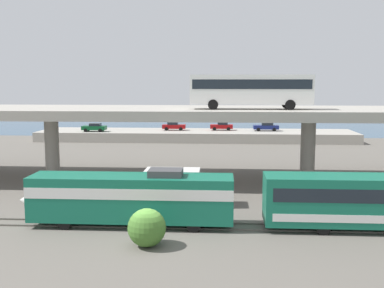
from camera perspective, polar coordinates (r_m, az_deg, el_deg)
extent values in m
plane|color=#605B54|center=(30.63, -5.38, -12.20)|extent=(260.00, 260.00, 0.00)
cube|color=#59544C|center=(33.65, -4.49, -10.25)|extent=(110.00, 0.12, 0.12)
cube|color=#59544C|center=(35.06, -4.14, -9.51)|extent=(110.00, 0.12, 0.12)
cube|color=#14664C|center=(34.11, -7.42, -6.52)|extent=(14.67, 3.00, 3.20)
cube|color=silver|center=(33.97, -7.44, -5.58)|extent=(14.67, 3.04, 0.77)
cone|color=silver|center=(36.30, -18.93, -6.53)|extent=(2.00, 2.85, 2.85)
cube|color=black|center=(35.48, -16.77, -4.74)|extent=(2.00, 2.70, 1.02)
cube|color=#3F3F42|center=(33.32, -3.25, -3.54)|extent=(2.40, 1.80, 0.50)
cylinder|color=black|center=(34.45, -15.42, -9.35)|extent=(0.96, 0.18, 0.96)
cylinder|color=black|center=(36.91, -14.05, -8.17)|extent=(0.96, 0.18, 0.96)
cylinder|color=black|center=(32.68, 0.19, -10.00)|extent=(0.96, 0.18, 0.96)
cylinder|color=black|center=(35.26, 0.46, -8.68)|extent=(0.96, 0.18, 0.96)
cylinder|color=black|center=(33.38, 15.86, -9.95)|extent=(0.92, 0.18, 0.92)
cylinder|color=black|center=(35.91, 14.95, -8.67)|extent=(0.92, 0.18, 0.92)
cube|color=#9E998E|center=(48.78, -1.79, 3.87)|extent=(96.00, 12.53, 0.98)
cylinder|color=#9E998E|center=(52.24, -16.79, -0.45)|extent=(1.50, 1.50, 6.72)
cylinder|color=#9E998E|center=(49.77, 14.02, -0.74)|extent=(1.50, 1.50, 6.72)
cube|color=silver|center=(46.70, 7.24, 6.65)|extent=(12.00, 2.55, 2.90)
cube|color=black|center=(46.69, 7.25, 7.29)|extent=(11.52, 2.59, 0.93)
cube|color=black|center=(47.43, 14.49, 6.90)|extent=(0.08, 2.30, 1.74)
cylinder|color=black|center=(48.31, 11.54, 4.86)|extent=(1.00, 0.26, 1.00)
cylinder|color=black|center=(45.92, 11.95, 4.72)|extent=(1.00, 0.26, 1.00)
cylinder|color=black|center=(47.87, 2.66, 4.98)|extent=(1.00, 0.26, 1.00)
cylinder|color=black|center=(45.45, 2.60, 4.85)|extent=(1.00, 0.26, 1.00)
cube|color=#B7B7BC|center=(39.51, 2.68, -5.47)|extent=(2.00, 2.30, 2.00)
cube|color=silver|center=(39.66, -2.40, -4.97)|extent=(4.60, 2.30, 2.60)
cylinder|color=black|center=(40.81, 2.28, -6.49)|extent=(0.88, 0.28, 0.88)
cylinder|color=black|center=(38.70, 2.20, -7.27)|extent=(0.88, 0.28, 0.88)
cylinder|color=black|center=(41.12, -3.63, -6.39)|extent=(0.88, 0.28, 0.88)
cylinder|color=black|center=(39.03, -4.04, -7.16)|extent=(0.88, 0.28, 0.88)
cube|color=#9E998E|center=(84.12, 0.50, 1.06)|extent=(56.57, 10.09, 1.68)
cube|color=navy|center=(84.84, 9.05, 2.05)|extent=(4.53, 1.79, 0.70)
cube|color=#1E232B|center=(84.81, 9.21, 2.44)|extent=(1.99, 1.58, 0.48)
cylinder|color=black|center=(83.91, 8.15, 1.77)|extent=(0.64, 0.20, 0.64)
cylinder|color=black|center=(85.60, 8.06, 1.88)|extent=(0.64, 0.20, 0.64)
cylinder|color=black|center=(84.18, 10.05, 1.74)|extent=(0.64, 0.20, 0.64)
cylinder|color=black|center=(85.86, 9.93, 1.86)|extent=(0.64, 0.20, 0.64)
cube|color=#0C4C26|center=(84.45, -11.91, 1.96)|extent=(4.21, 1.86, 0.70)
cube|color=#1E232B|center=(84.34, -11.79, 2.35)|extent=(1.85, 1.63, 0.48)
cylinder|color=black|center=(84.00, -12.93, 1.66)|extent=(0.64, 0.20, 0.64)
cylinder|color=black|center=(85.68, -12.59, 1.78)|extent=(0.64, 0.20, 0.64)
cylinder|color=black|center=(83.29, -11.20, 1.66)|extent=(0.64, 0.20, 0.64)
cylinder|color=black|center=(84.99, -10.90, 1.78)|extent=(0.64, 0.20, 0.64)
cube|color=maroon|center=(85.05, -2.22, 2.15)|extent=(4.22, 1.70, 0.70)
cube|color=#1E232B|center=(85.02, -2.37, 2.55)|extent=(1.86, 1.50, 0.48)
cylinder|color=black|center=(85.76, -1.30, 1.96)|extent=(0.64, 0.20, 0.64)
cylinder|color=black|center=(84.16, -1.39, 1.86)|extent=(0.64, 0.20, 0.64)
cylinder|color=black|center=(86.03, -3.03, 1.97)|extent=(0.64, 0.20, 0.64)
cylinder|color=black|center=(84.43, -3.16, 1.87)|extent=(0.64, 0.20, 0.64)
cube|color=maroon|center=(85.26, 3.64, 2.15)|extent=(4.10, 1.85, 0.70)
cube|color=#1E232B|center=(85.20, 3.78, 2.55)|extent=(1.80, 1.63, 0.48)
cylinder|color=black|center=(84.43, 2.77, 1.87)|extent=(0.64, 0.20, 0.64)
cylinder|color=black|center=(86.18, 2.79, 1.98)|extent=(0.64, 0.20, 0.64)
cylinder|color=black|center=(84.42, 4.50, 1.85)|extent=(0.64, 0.20, 0.64)
cylinder|color=black|center=(86.18, 4.48, 1.97)|extent=(0.64, 0.20, 0.64)
cube|color=#2D5170|center=(107.06, 1.18, 2.00)|extent=(140.00, 36.00, 0.01)
sphere|color=#3F6D29|center=(29.97, -5.57, -10.18)|extent=(2.44, 2.44, 2.44)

